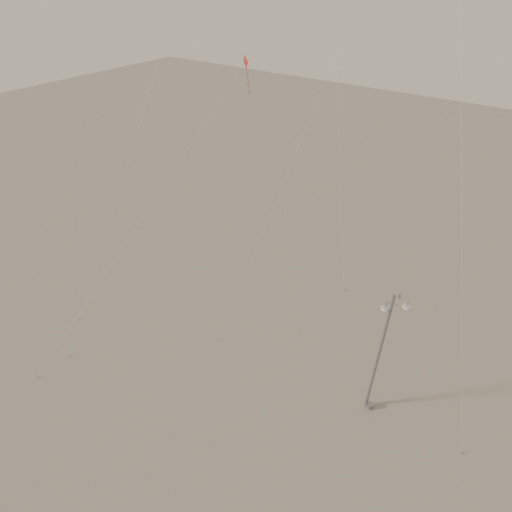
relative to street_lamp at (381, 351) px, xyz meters
The scene contains 4 objects.
ground 12.60m from the street_lamp, 151.90° to the right, with size 160.00×160.00×0.00m, color gray.
street_lamp is the anchor object (origin of this frame).
kite_3 16.30m from the street_lamp, behind, with size 7.39×13.89×18.72m.
kite_4 15.15m from the street_lamp, 85.77° to the left, with size 7.05×4.42×25.84m.
Camera 1 is at (16.95, -15.50, 24.04)m, focal length 35.00 mm.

